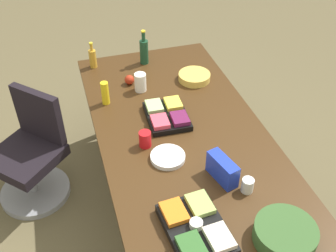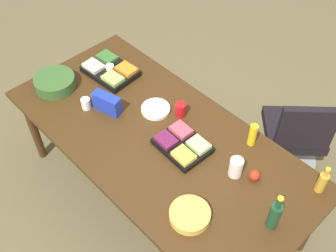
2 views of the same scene
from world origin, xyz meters
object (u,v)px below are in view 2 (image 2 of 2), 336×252
(mayo_jar, at_px, (236,167))
(red_solo_cup, at_px, (181,110))
(conference_table, at_px, (158,143))
(salad_bowl, at_px, (55,82))
(paper_cup, at_px, (86,104))
(veggie_tray, at_px, (110,70))
(fruit_platter, at_px, (182,145))
(dressing_bottle, at_px, (322,182))
(chip_bag_blue, at_px, (107,103))
(mustard_bottle, at_px, (253,135))
(office_chair, at_px, (293,140))
(apple_red, at_px, (255,175))
(paper_plate_stack, at_px, (156,109))
(chip_bowl, at_px, (190,215))
(wine_bottle, at_px, (275,215))

(mayo_jar, height_order, red_solo_cup, mayo_jar)
(conference_table, bearing_deg, salad_bowl, 13.62)
(conference_table, height_order, paper_cup, paper_cup)
(mayo_jar, distance_m, veggie_tray, 1.37)
(fruit_platter, height_order, mayo_jar, mayo_jar)
(veggie_tray, xyz_separation_m, red_solo_cup, (-0.73, -0.09, 0.02))
(dressing_bottle, distance_m, chip_bag_blue, 1.59)
(conference_table, xyz_separation_m, mustard_bottle, (-0.49, -0.43, 0.16))
(office_chair, height_order, mayo_jar, mayo_jar)
(conference_table, distance_m, office_chair, 1.25)
(apple_red, bearing_deg, conference_table, 16.83)
(salad_bowl, height_order, chip_bag_blue, chip_bag_blue)
(paper_plate_stack, relative_size, chip_bag_blue, 1.00)
(paper_cup, distance_m, mustard_bottle, 1.26)
(conference_table, relative_size, mustard_bottle, 13.05)
(mayo_jar, height_order, apple_red, mayo_jar)
(chip_bowl, bearing_deg, chip_bag_blue, -10.96)
(fruit_platter, xyz_separation_m, paper_plate_stack, (0.39, -0.11, -0.02))
(salad_bowl, height_order, wine_bottle, wine_bottle)
(fruit_platter, height_order, apple_red, apple_red)
(salad_bowl, bearing_deg, paper_plate_stack, -151.95)
(dressing_bottle, relative_size, paper_plate_stack, 1.02)
(veggie_tray, distance_m, wine_bottle, 1.77)
(office_chair, height_order, fruit_platter, office_chair)
(fruit_platter, bearing_deg, paper_plate_stack, -15.74)
(fruit_platter, relative_size, dressing_bottle, 1.65)
(mayo_jar, xyz_separation_m, salad_bowl, (1.54, 0.38, -0.02))
(salad_bowl, bearing_deg, dressing_bottle, -161.29)
(conference_table, xyz_separation_m, chip_bowl, (-0.61, 0.30, 0.10))
(paper_plate_stack, bearing_deg, chip_bowl, 150.22)
(fruit_platter, distance_m, veggie_tray, 0.98)
(paper_cup, height_order, veggie_tray, paper_cup)
(wine_bottle, height_order, apple_red, wine_bottle)
(chip_bowl, xyz_separation_m, red_solo_cup, (0.65, -0.57, 0.03))
(veggie_tray, bearing_deg, paper_cup, 116.09)
(red_solo_cup, bearing_deg, mustard_bottle, -163.21)
(fruit_platter, height_order, wine_bottle, wine_bottle)
(wine_bottle, relative_size, paper_plate_stack, 1.36)
(mustard_bottle, bearing_deg, conference_table, 41.30)
(conference_table, xyz_separation_m, red_solo_cup, (0.05, -0.27, 0.12))
(wine_bottle, bearing_deg, paper_cup, 7.73)
(conference_table, distance_m, paper_cup, 0.63)
(chip_bag_blue, bearing_deg, red_solo_cup, -138.64)
(red_solo_cup, bearing_deg, salad_bowl, 28.95)
(conference_table, relative_size, chip_bowl, 9.28)
(red_solo_cup, xyz_separation_m, salad_bowl, (0.91, 0.50, -0.01))
(mayo_jar, height_order, wine_bottle, wine_bottle)
(dressing_bottle, height_order, paper_cup, dressing_bottle)
(fruit_platter, relative_size, paper_plate_stack, 1.69)
(dressing_bottle, relative_size, paper_cup, 2.50)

